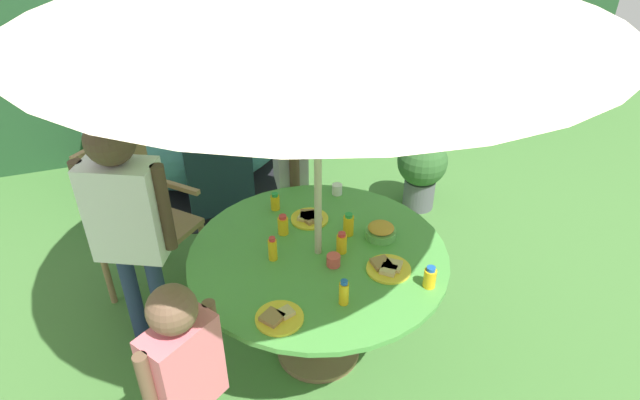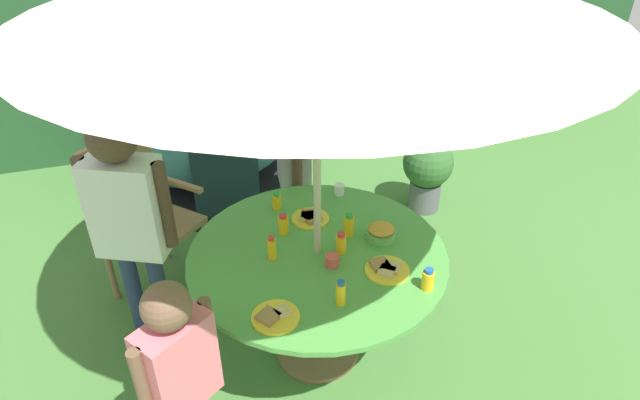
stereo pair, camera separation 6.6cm
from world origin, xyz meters
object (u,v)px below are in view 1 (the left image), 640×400
at_px(child_in_white_shirt, 126,211).
at_px(juice_bottle_mid_right, 344,293).
at_px(wooden_chair, 136,211).
at_px(plate_front_edge, 310,218).
at_px(juice_bottle_center_front, 342,243).
at_px(child_in_pink_shirt, 184,367).
at_px(juice_bottle_mid_left, 430,277).
at_px(snack_bowl, 381,231).
at_px(potted_plant, 422,168).
at_px(plate_near_right, 279,317).
at_px(juice_bottle_center_back, 348,225).
at_px(garden_table, 318,272).
at_px(juice_bottle_far_left, 275,202).
at_px(plate_near_left, 388,268).
at_px(child_in_grey_shirt, 290,153).
at_px(juice_bottle_back_edge, 283,225).
at_px(dome_tent, 192,107).
at_px(cup_near, 337,189).
at_px(cup_far, 333,260).
at_px(juice_bottle_far_right, 273,249).

distance_m(child_in_white_shirt, juice_bottle_mid_right, 1.19).
distance_m(wooden_chair, plate_front_edge, 1.11).
distance_m(child_in_white_shirt, juice_bottle_center_front, 1.10).
bearing_deg(child_in_pink_shirt, juice_bottle_mid_left, -29.68).
relative_size(wooden_chair, snack_bowl, 6.55).
distance_m(potted_plant, plate_near_right, 2.24).
bearing_deg(juice_bottle_center_back, garden_table, -154.82).
bearing_deg(juice_bottle_far_left, potted_plant, 28.09).
bearing_deg(child_in_pink_shirt, plate_front_edge, 10.69).
relative_size(garden_table, potted_plant, 2.17).
bearing_deg(plate_near_left, child_in_grey_shirt, 97.90).
bearing_deg(juice_bottle_back_edge, dome_tent, 95.80).
bearing_deg(cup_near, child_in_grey_shirt, 112.11).
height_order(child_in_pink_shirt, juice_bottle_center_back, child_in_pink_shirt).
bearing_deg(wooden_chair, cup_near, -63.57).
height_order(juice_bottle_center_front, cup_far, juice_bottle_center_front).
xyz_separation_m(potted_plant, juice_bottle_mid_right, (-1.27, -1.56, 0.43)).
relative_size(child_in_white_shirt, juice_bottle_far_left, 13.70).
distance_m(child_in_pink_shirt, juice_bottle_far_right, 0.74).
relative_size(plate_front_edge, juice_bottle_center_front, 1.77).
xyz_separation_m(juice_bottle_center_front, juice_bottle_mid_left, (0.29, -0.37, -0.00)).
distance_m(wooden_chair, juice_bottle_mid_left, 1.83).
bearing_deg(child_in_grey_shirt, plate_near_right, -11.04).
distance_m(child_in_pink_shirt, juice_bottle_mid_left, 1.15).
xyz_separation_m(plate_near_right, cup_near, (0.60, 0.87, 0.02)).
xyz_separation_m(plate_front_edge, cup_far, (-0.01, -0.41, 0.02)).
height_order(child_in_pink_shirt, plate_near_right, child_in_pink_shirt).
bearing_deg(juice_bottle_back_edge, plate_front_edge, 23.32).
xyz_separation_m(child_in_pink_shirt, juice_bottle_mid_left, (1.14, 0.10, 0.06)).
distance_m(potted_plant, juice_bottle_mid_left, 1.85).
xyz_separation_m(juice_bottle_far_left, juice_bottle_center_back, (0.30, -0.36, 0.01)).
xyz_separation_m(garden_table, juice_bottle_back_edge, (-0.12, 0.21, 0.18)).
xyz_separation_m(wooden_chair, juice_bottle_far_right, (0.64, -0.88, 0.20)).
distance_m(potted_plant, juice_bottle_center_front, 1.72).
bearing_deg(juice_bottle_far_right, juice_bottle_back_edge, 60.82).
relative_size(child_in_pink_shirt, juice_bottle_back_edge, 9.94).
xyz_separation_m(child_in_pink_shirt, plate_front_edge, (0.78, 0.80, 0.02)).
distance_m(dome_tent, snack_bowl, 2.35).
bearing_deg(juice_bottle_back_edge, juice_bottle_center_front, -46.52).
height_order(garden_table, juice_bottle_mid_right, juice_bottle_mid_right).
height_order(child_in_white_shirt, juice_bottle_far_right, child_in_white_shirt).
distance_m(wooden_chair, juice_bottle_center_front, 1.37).
bearing_deg(plate_near_left, cup_far, 153.46).
bearing_deg(juice_bottle_back_edge, potted_plant, 34.95).
relative_size(child_in_grey_shirt, juice_bottle_mid_left, 11.39).
xyz_separation_m(juice_bottle_mid_right, cup_near, (0.30, 0.87, -0.03)).
height_order(plate_front_edge, juice_bottle_far_left, juice_bottle_far_left).
bearing_deg(plate_near_right, juice_bottle_mid_left, -1.85).
distance_m(snack_bowl, plate_front_edge, 0.41).
height_order(child_in_white_shirt, cup_near, child_in_white_shirt).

